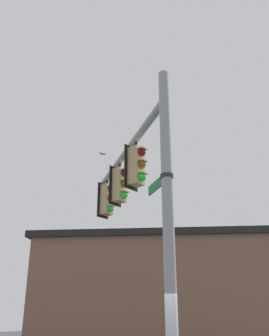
% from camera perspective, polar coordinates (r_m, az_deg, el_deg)
% --- Properties ---
extents(signal_pole, '(0.23, 0.23, 7.33)m').
position_cam_1_polar(signal_pole, '(7.42, 5.23, -9.54)').
color(signal_pole, gray).
rests_on(signal_pole, ground).
extents(mast_arm, '(3.62, 5.26, 0.19)m').
position_cam_1_polar(mast_arm, '(11.12, -1.41, 2.24)').
color(mast_arm, gray).
extents(traffic_light_nearest_pole, '(0.54, 0.49, 1.31)m').
position_cam_1_polar(traffic_light_nearest_pole, '(9.89, 0.33, 0.32)').
color(traffic_light_nearest_pole, black).
extents(traffic_light_mid_inner, '(0.54, 0.49, 1.31)m').
position_cam_1_polar(traffic_light_mid_inner, '(11.37, -2.23, -2.59)').
color(traffic_light_mid_inner, black).
extents(traffic_light_mid_outer, '(0.54, 0.49, 1.31)m').
position_cam_1_polar(traffic_light_mid_outer, '(12.89, -4.20, -4.81)').
color(traffic_light_mid_outer, black).
extents(street_name_sign, '(0.76, 1.05, 0.22)m').
position_cam_1_polar(street_name_sign, '(8.01, 4.08, -2.01)').
color(street_name_sign, '#147238').
extents(bird_flying, '(0.36, 0.22, 0.10)m').
position_cam_1_polar(bird_flying, '(16.00, -4.90, 2.16)').
color(bird_flying, gray).
extents(storefront_building, '(13.85, 15.28, 5.68)m').
position_cam_1_polar(storefront_building, '(20.29, 5.73, -19.23)').
color(storefront_building, brown).
rests_on(storefront_building, ground).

